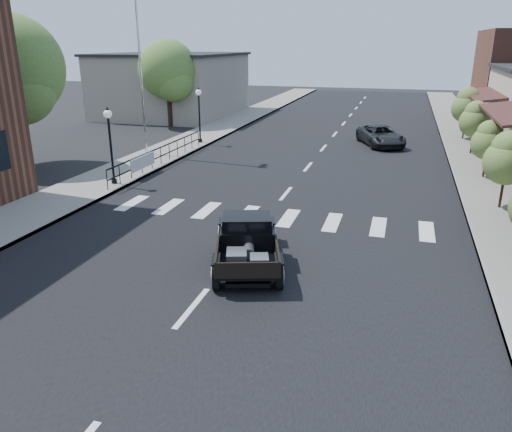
# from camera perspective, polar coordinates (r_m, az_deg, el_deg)

# --- Properties ---
(ground) EXTENTS (120.00, 120.00, 0.00)m
(ground) POSITION_cam_1_polar(r_m,az_deg,el_deg) (14.85, -2.74, -4.99)
(ground) COLOR black
(ground) RESTS_ON ground
(road) EXTENTS (14.00, 80.00, 0.02)m
(road) POSITION_cam_1_polar(r_m,az_deg,el_deg) (28.78, 7.08, 6.93)
(road) COLOR black
(road) RESTS_ON ground
(road_markings) EXTENTS (12.00, 60.00, 0.06)m
(road_markings) POSITION_cam_1_polar(r_m,az_deg,el_deg) (24.00, 5.06, 4.49)
(road_markings) COLOR silver
(road_markings) RESTS_ON ground
(sidewalk_left) EXTENTS (3.00, 80.00, 0.15)m
(sidewalk_left) POSITION_cam_1_polar(r_m,az_deg,el_deg) (31.25, -8.62, 7.96)
(sidewalk_left) COLOR gray
(sidewalk_left) RESTS_ON ground
(sidewalk_right) EXTENTS (3.00, 80.00, 0.15)m
(sidewalk_right) POSITION_cam_1_polar(r_m,az_deg,el_deg) (28.70, 24.12, 5.49)
(sidewalk_right) COLOR gray
(sidewalk_right) RESTS_ON ground
(low_building_left) EXTENTS (10.00, 12.00, 5.00)m
(low_building_left) POSITION_cam_1_polar(r_m,az_deg,el_deg) (45.33, -9.46, 14.49)
(low_building_left) COLOR #9D9584
(low_building_left) RESTS_ON ground
(railing) EXTENTS (0.08, 10.00, 1.00)m
(railing) POSITION_cam_1_polar(r_m,az_deg,el_deg) (26.22, -10.84, 6.95)
(railing) COLOR black
(railing) RESTS_ON sidewalk_left
(banner) EXTENTS (0.04, 2.20, 0.60)m
(banner) POSITION_cam_1_polar(r_m,az_deg,el_deg) (24.50, -12.74, 5.48)
(banner) COLOR silver
(banner) RESTS_ON sidewalk_left
(lamp_post_b) EXTENTS (0.36, 0.36, 3.35)m
(lamp_post_b) POSITION_cam_1_polar(r_m,az_deg,el_deg) (22.73, -16.26, 7.69)
(lamp_post_b) COLOR black
(lamp_post_b) RESTS_ON sidewalk_left
(lamp_post_c) EXTENTS (0.36, 0.36, 3.35)m
(lamp_post_c) POSITION_cam_1_polar(r_m,az_deg,el_deg) (31.50, -6.49, 11.37)
(lamp_post_c) COLOR black
(lamp_post_c) RESTS_ON sidewalk_left
(flagpole) EXTENTS (0.12, 0.12, 11.52)m
(flagpole) POSITION_cam_1_polar(r_m,az_deg,el_deg) (28.30, -13.25, 18.43)
(flagpole) COLOR silver
(flagpole) RESTS_ON sidewalk_left
(big_tree_near) EXTENTS (5.10, 5.10, 7.49)m
(big_tree_near) POSITION_cam_1_polar(r_m,az_deg,el_deg) (27.91, -25.87, 12.59)
(big_tree_near) COLOR #517331
(big_tree_near) RESTS_ON ground
(big_tree_far) EXTENTS (4.32, 4.32, 6.34)m
(big_tree_far) POSITION_cam_1_polar(r_m,az_deg,el_deg) (38.81, -9.97, 14.68)
(big_tree_far) COLOR #517331
(big_tree_far) RESTS_ON ground
(small_tree_b) EXTENTS (1.68, 1.68, 2.81)m
(small_tree_b) POSITION_cam_1_polar(r_m,az_deg,el_deg) (20.77, 26.59, 4.59)
(small_tree_b) COLOR #546C31
(small_tree_b) RESTS_ON sidewalk_right
(small_tree_c) EXTENTS (1.51, 1.51, 2.52)m
(small_tree_c) POSITION_cam_1_polar(r_m,az_deg,el_deg) (25.35, 24.89, 6.85)
(small_tree_c) COLOR #546C31
(small_tree_c) RESTS_ON sidewalk_right
(small_tree_d) EXTENTS (1.69, 1.69, 2.82)m
(small_tree_d) POSITION_cam_1_polar(r_m,az_deg,el_deg) (30.61, 23.64, 9.17)
(small_tree_d) COLOR #546C31
(small_tree_d) RESTS_ON sidewalk_right
(small_tree_e) EXTENTS (1.90, 1.90, 3.16)m
(small_tree_e) POSITION_cam_1_polar(r_m,az_deg,el_deg) (35.23, 22.86, 10.69)
(small_tree_e) COLOR #546C31
(small_tree_e) RESTS_ON sidewalk_right
(hotrod_pickup) EXTENTS (3.19, 4.65, 1.47)m
(hotrod_pickup) POSITION_cam_1_polar(r_m,az_deg,el_deg) (14.21, -1.03, -2.89)
(hotrod_pickup) COLOR black
(hotrod_pickup) RESTS_ON ground
(second_car) EXTENTS (3.53, 4.81, 1.22)m
(second_car) POSITION_cam_1_polar(r_m,az_deg,el_deg) (32.10, 14.07, 8.87)
(second_car) COLOR black
(second_car) RESTS_ON ground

